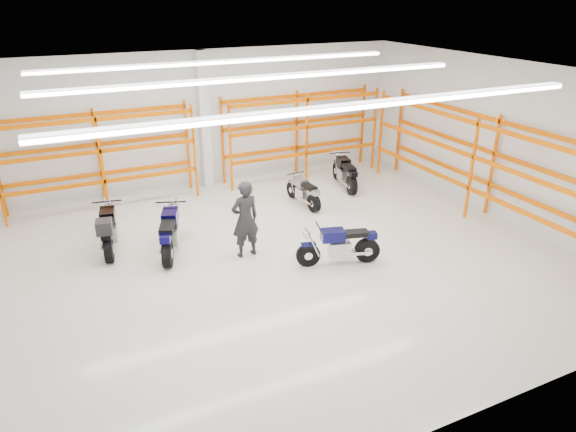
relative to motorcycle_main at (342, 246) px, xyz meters
name	(u,v)px	position (x,y,z in m)	size (l,w,h in m)	color
ground	(278,259)	(-1.34, 0.85, -0.48)	(14.00, 14.00, 0.00)	silver
room_shell	(276,131)	(-1.34, 0.87, 2.80)	(14.02, 12.02, 4.51)	silver
motorcycle_main	(342,246)	(0.00, 0.00, 0.00)	(2.05, 0.89, 1.03)	black
motorcycle_back_a	(108,231)	(-5.06, 3.12, 0.10)	(0.85, 2.35, 1.21)	black
motorcycle_back_b	(170,234)	(-3.66, 2.35, 0.06)	(1.08, 2.27, 1.16)	black
motorcycle_back_c	(304,192)	(0.85, 3.72, -0.05)	(0.63, 1.89, 0.93)	black
motorcycle_back_d	(345,174)	(2.83, 4.55, 0.02)	(0.85, 2.16, 1.07)	black
standing_man	(245,219)	(-1.97, 1.42, 0.51)	(0.73, 0.48, 1.99)	black
structural_column	(204,122)	(-1.34, 6.67, 1.77)	(0.32, 0.32, 4.50)	white
pallet_racking_back_left	(99,151)	(-4.74, 6.33, 1.30)	(5.67, 0.87, 3.00)	#DF6800
pallet_racking_back_right	(302,127)	(2.06, 6.33, 1.30)	(5.67, 0.87, 3.00)	#DF6800
pallet_racking_side	(484,157)	(5.14, 0.85, 1.33)	(0.87, 9.07, 3.00)	#DF6800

